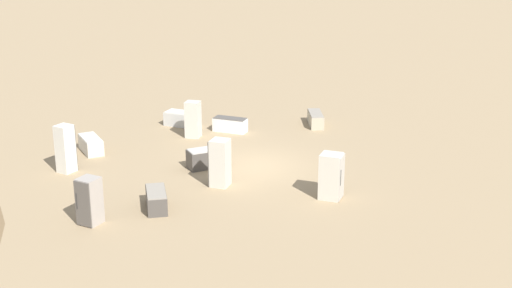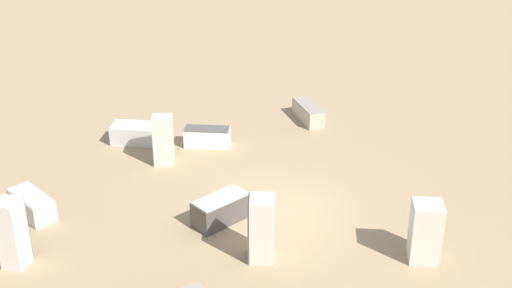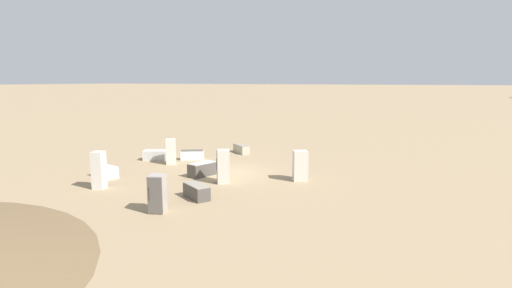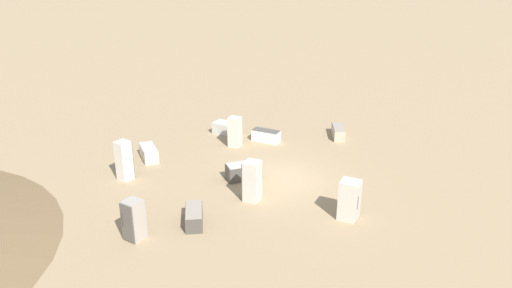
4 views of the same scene
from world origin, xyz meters
The scene contains 12 objects.
ground_plane centered at (0.00, 0.00, 0.00)m, with size 1000.00×1000.00×0.00m, color #9E8460.
discarded_fridge_0 centered at (-2.29, -0.83, 0.91)m, with size 0.93×0.93×1.82m.
discarded_fridge_1 centered at (-1.39, 1.10, 0.39)m, with size 1.77×1.16×0.78m.
discarded_fridge_2 centered at (1.26, 6.60, 0.35)m, with size 1.40×1.80×0.69m.
discarded_fridge_3 centered at (-0.04, -4.44, 0.84)m, with size 1.00×1.03×1.68m.
discarded_fridge_4 centered at (2.39, 4.30, 0.34)m, with size 1.27×1.68×0.67m.
discarded_fridge_5 centered at (0.59, 4.77, 0.84)m, with size 0.87×0.87×1.68m.
discarded_fridge_6 centered at (6.17, 2.38, 0.31)m, with size 1.57×1.75×0.63m.
discarded_fridge_7 centered at (-5.34, -1.11, 0.34)m, with size 1.36×1.69×0.68m.
discarded_fridge_8 centered at (-7.68, -0.70, 0.80)m, with size 0.86×0.84×1.60m.
discarded_fridge_9 centered at (-4.02, 5.94, 0.34)m, with size 1.08×1.75×0.67m.
discarded_fridge_10 centered at (-5.94, 4.38, 0.97)m, with size 0.78×0.73×1.93m.
Camera 3 is at (-20.64, -11.29, 5.51)m, focal length 28.00 mm.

